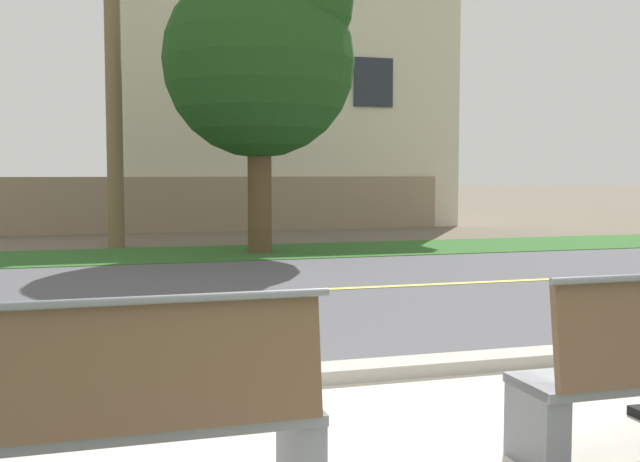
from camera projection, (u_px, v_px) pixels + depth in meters
ground_plane at (206, 279)px, 10.92m from camera, size 140.00×140.00×0.00m
curb_edge at (317, 375)px, 5.52m from camera, size 44.00×0.30×0.11m
street_asphalt at (223, 294)px, 9.49m from camera, size 52.00×8.00×0.01m
road_centre_line at (223, 294)px, 9.49m from camera, size 48.00×0.14×0.01m
far_verge_grass at (180, 254)px, 14.12m from camera, size 48.00×2.80×0.02m
bench_left at (102, 423)px, 3.21m from camera, size 1.90×0.48×1.01m
shade_tree_left at (266, 47)px, 14.13m from camera, size 3.55×3.55×5.86m
garden_wall at (198, 204)px, 19.52m from camera, size 13.00×0.36×1.40m
house_across_street at (270, 92)px, 23.08m from camera, size 10.07×6.91×7.72m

